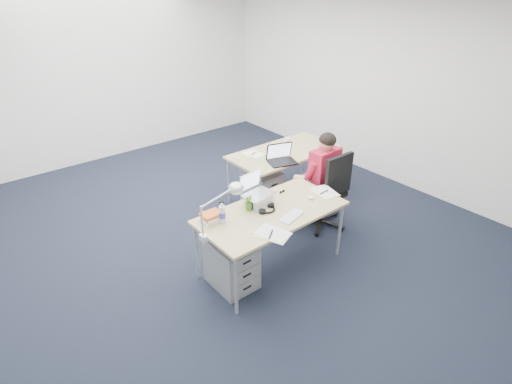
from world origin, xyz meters
TOP-DOWN VIEW (x-y plane):
  - floor at (0.00, 0.00)m, footprint 7.00×7.00m
  - room at (0.00, 0.00)m, footprint 6.02×7.02m
  - desk_near at (0.01, -0.79)m, footprint 1.60×0.80m
  - desk_far at (1.25, 0.34)m, footprint 1.60×0.80m
  - office_chair at (1.11, -0.58)m, footprint 0.69×0.69m
  - seated_person at (1.11, -0.40)m, footprint 0.40×0.70m
  - drawer_pedestal_near at (-0.52, -0.76)m, footprint 0.40×0.50m
  - drawer_pedestal_far at (0.80, 0.31)m, footprint 0.40×0.50m
  - silver_laptop at (-0.01, -0.60)m, footprint 0.36×0.30m
  - wireless_keyboard at (0.09, -1.01)m, footprint 0.34×0.20m
  - computer_mouse at (0.52, -0.87)m, footprint 0.07×0.10m
  - headphones at (-0.02, -0.74)m, footprint 0.28×0.24m
  - can_koozie at (-0.13, -0.61)m, footprint 0.08×0.08m
  - water_bottle at (-0.52, -0.63)m, footprint 0.07×0.07m
  - bear_figurine at (-0.17, -0.62)m, footprint 0.09×0.07m
  - book_stack at (-0.60, -0.56)m, footprint 0.26×0.23m
  - cordless_phone at (-0.43, -0.49)m, footprint 0.04×0.03m
  - papers_left at (-0.28, -1.13)m, footprint 0.32×0.38m
  - papers_right at (0.76, -0.87)m, footprint 0.27×0.34m
  - sunglasses at (0.37, -0.56)m, footprint 0.09×0.05m
  - desk_lamp at (-0.70, -0.79)m, footprint 0.47×0.24m
  - dark_laptop at (0.94, 0.05)m, footprint 0.46×0.45m
  - far_cup at (1.43, 0.49)m, footprint 0.09×0.09m
  - far_papers at (0.83, 0.52)m, footprint 0.22×0.30m

SIDE VIEW (x-z plane):
  - floor at x=0.00m, z-range 0.00..0.00m
  - drawer_pedestal_near at x=-0.52m, z-range 0.00..0.55m
  - drawer_pedestal_far at x=0.80m, z-range 0.00..0.55m
  - office_chair at x=1.11m, z-range -0.23..0.83m
  - seated_person at x=1.11m, z-range 0.00..1.27m
  - desk_near at x=0.01m, z-range 0.32..1.05m
  - desk_far at x=1.25m, z-range 0.32..1.05m
  - far_papers at x=0.83m, z-range 0.73..0.74m
  - papers_right at x=0.76m, z-range 0.73..0.74m
  - papers_left at x=-0.28m, z-range 0.73..0.74m
  - wireless_keyboard at x=0.09m, z-range 0.73..0.75m
  - sunglasses at x=0.37m, z-range 0.73..0.75m
  - computer_mouse at x=0.52m, z-range 0.73..0.76m
  - headphones at x=-0.02m, z-range 0.73..0.77m
  - book_stack at x=-0.60m, z-range 0.73..0.83m
  - far_cup at x=1.43m, z-range 0.73..0.84m
  - can_koozie at x=-0.13m, z-range 0.73..0.86m
  - cordless_phone at x=-0.43m, z-range 0.73..0.87m
  - bear_figurine at x=-0.17m, z-range 0.73..0.90m
  - water_bottle at x=-0.52m, z-range 0.73..0.94m
  - dark_laptop at x=0.94m, z-range 0.73..0.99m
  - silver_laptop at x=-0.01m, z-range 0.73..1.08m
  - desk_lamp at x=-0.70m, z-range 0.73..1.24m
  - room at x=0.00m, z-range 0.31..3.12m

